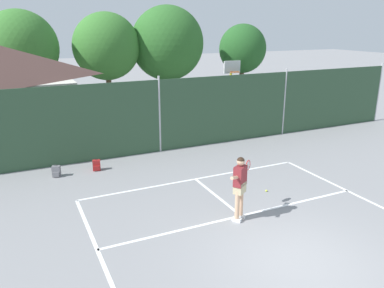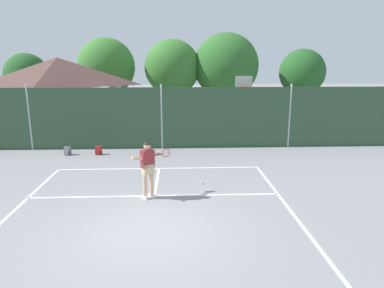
# 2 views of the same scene
# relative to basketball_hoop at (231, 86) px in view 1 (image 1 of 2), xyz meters

# --- Properties ---
(ground_plane) EXTENTS (120.00, 120.00, 0.00)m
(ground_plane) POSITION_rel_basketball_hoop_xyz_m (-4.39, -10.55, -2.31)
(ground_plane) COLOR gray
(court_markings) EXTENTS (8.30, 11.10, 0.01)m
(court_markings) POSITION_rel_basketball_hoop_xyz_m (-4.39, -9.90, -2.31)
(court_markings) COLOR white
(court_markings) RESTS_ON ground
(chainlink_fence) EXTENTS (26.09, 0.09, 3.23)m
(chainlink_fence) POSITION_rel_basketball_hoop_xyz_m (-4.39, -1.55, -0.77)
(chainlink_fence) COLOR #2D4C33
(chainlink_fence) RESTS_ON ground
(basketball_hoop) EXTENTS (0.90, 0.67, 3.55)m
(basketball_hoop) POSITION_rel_basketball_hoop_xyz_m (0.00, 0.00, 0.00)
(basketball_hoop) COLOR yellow
(basketball_hoop) RESTS_ON ground
(treeline_backdrop) EXTENTS (25.36, 4.61, 6.53)m
(treeline_backdrop) POSITION_rel_basketball_hoop_xyz_m (-3.45, 9.32, 1.48)
(treeline_backdrop) COLOR brown
(treeline_backdrop) RESTS_ON ground
(tennis_player) EXTENTS (1.18, 0.92, 1.85)m
(tennis_player) POSITION_rel_basketball_hoop_xyz_m (-4.56, -8.22, -1.20)
(tennis_player) COLOR silver
(tennis_player) RESTS_ON ground
(tennis_ball) EXTENTS (0.07, 0.07, 0.07)m
(tennis_ball) POSITION_rel_basketball_hoop_xyz_m (-2.75, -7.00, -2.28)
(tennis_ball) COLOR #CCE033
(tennis_ball) RESTS_ON ground
(backpack_grey) EXTENTS (0.32, 0.31, 0.46)m
(backpack_grey) POSITION_rel_basketball_hoop_xyz_m (-8.81, -2.71, -2.12)
(backpack_grey) COLOR slate
(backpack_grey) RESTS_ON ground
(backpack_red) EXTENTS (0.31, 0.28, 0.46)m
(backpack_red) POSITION_rel_basketball_hoop_xyz_m (-7.37, -2.70, -2.12)
(backpack_red) COLOR maroon
(backpack_red) RESTS_ON ground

